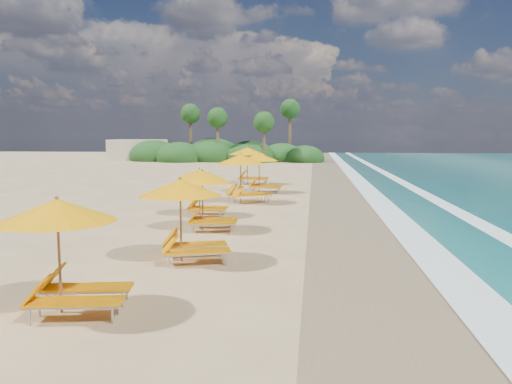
% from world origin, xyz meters
% --- Properties ---
extents(ground, '(160.00, 160.00, 0.00)m').
position_xyz_m(ground, '(0.00, 0.00, 0.00)').
color(ground, tan).
rests_on(ground, ground).
extents(wet_sand, '(4.00, 160.00, 0.01)m').
position_xyz_m(wet_sand, '(4.00, 0.00, 0.01)').
color(wet_sand, olive).
rests_on(wet_sand, ground).
extents(surf_foam, '(4.00, 160.00, 0.01)m').
position_xyz_m(surf_foam, '(6.70, 0.00, 0.03)').
color(surf_foam, white).
rests_on(surf_foam, ground).
extents(station_1, '(2.68, 2.56, 2.24)m').
position_xyz_m(station_1, '(-2.37, -10.18, 1.26)').
color(station_1, olive).
rests_on(station_1, ground).
extents(station_2, '(2.86, 2.79, 2.27)m').
position_xyz_m(station_2, '(-1.13, -6.08, 1.27)').
color(station_2, olive).
rests_on(station_2, ground).
extents(station_3, '(2.47, 2.32, 2.18)m').
position_xyz_m(station_3, '(-1.54, -1.67, 1.22)').
color(station_3, olive).
rests_on(station_3, ground).
extents(station_4, '(2.19, 2.02, 2.02)m').
position_xyz_m(station_4, '(-2.40, 1.48, 1.13)').
color(station_4, olive).
rests_on(station_4, ground).
extents(station_5, '(3.33, 3.33, 2.49)m').
position_xyz_m(station_5, '(-1.28, 5.88, 1.40)').
color(station_5, olive).
rests_on(station_5, ground).
extents(station_6, '(2.60, 2.40, 2.40)m').
position_xyz_m(station_6, '(-0.83, 10.37, 1.34)').
color(station_6, olive).
rests_on(station_6, ground).
extents(station_7, '(2.82, 2.60, 2.61)m').
position_xyz_m(station_7, '(-2.21, 15.53, 1.46)').
color(station_7, olive).
rests_on(station_7, ground).
extents(treeline, '(25.80, 8.80, 9.74)m').
position_xyz_m(treeline, '(-9.94, 45.51, 1.00)').
color(treeline, '#163D14').
rests_on(treeline, ground).
extents(beach_building, '(7.00, 5.00, 2.80)m').
position_xyz_m(beach_building, '(-22.00, 48.00, 1.40)').
color(beach_building, beige).
rests_on(beach_building, ground).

